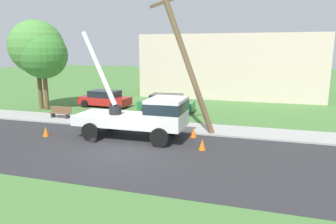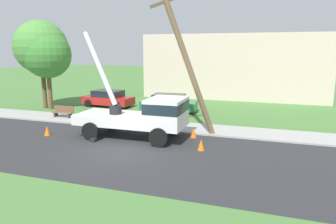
% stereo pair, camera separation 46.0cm
% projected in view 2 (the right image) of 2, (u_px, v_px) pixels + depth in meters
% --- Properties ---
extents(ground_plane, '(120.00, 120.00, 0.00)m').
position_uv_depth(ground_plane, '(185.00, 108.00, 26.54)').
color(ground_plane, '#477538').
extents(road_asphalt, '(80.00, 8.00, 0.01)m').
position_uv_depth(road_asphalt, '(121.00, 151.00, 15.38)').
color(road_asphalt, '#2B2B2D').
rests_on(road_asphalt, ground).
extents(sidewalk_strip, '(80.00, 2.53, 0.10)m').
position_uv_depth(sidewalk_strip, '(158.00, 126.00, 20.27)').
color(sidewalk_strip, '#9E9E99').
rests_on(sidewalk_strip, ground).
extents(utility_truck, '(6.78, 3.20, 5.98)m').
position_uv_depth(utility_truck, '(145.00, 114.00, 17.26)').
color(utility_truck, silver).
rests_on(utility_truck, ground).
extents(leaning_utility_pole, '(3.51, 1.83, 8.55)m').
position_uv_depth(leaning_utility_pole, '(186.00, 60.00, 17.20)').
color(leaning_utility_pole, brown).
rests_on(leaning_utility_pole, ground).
extents(traffic_cone_ahead, '(0.36, 0.36, 0.56)m').
position_uv_depth(traffic_cone_ahead, '(201.00, 145.00, 15.44)').
color(traffic_cone_ahead, orange).
rests_on(traffic_cone_ahead, ground).
extents(traffic_cone_behind, '(0.36, 0.36, 0.56)m').
position_uv_depth(traffic_cone_behind, '(47.00, 131.00, 18.10)').
color(traffic_cone_behind, orange).
rests_on(traffic_cone_behind, ground).
extents(traffic_cone_curbside, '(0.36, 0.36, 0.56)m').
position_uv_depth(traffic_cone_curbside, '(193.00, 133.00, 17.65)').
color(traffic_cone_curbside, orange).
rests_on(traffic_cone_curbside, ground).
extents(parked_sedan_red, '(4.54, 2.26, 1.42)m').
position_uv_depth(parked_sedan_red, '(108.00, 98.00, 27.12)').
color(parked_sedan_red, '#B21E1E').
rests_on(parked_sedan_red, ground).
extents(parked_sedan_green, '(4.53, 2.24, 1.42)m').
position_uv_depth(parked_sedan_green, '(169.00, 103.00, 24.77)').
color(parked_sedan_green, '#1E6638').
rests_on(parked_sedan_green, ground).
extents(park_bench, '(1.60, 0.45, 0.90)m').
position_uv_depth(park_bench, '(63.00, 112.00, 22.51)').
color(park_bench, brown).
rests_on(park_bench, ground).
extents(roadside_tree_near, '(3.85, 3.85, 6.43)m').
position_uv_depth(roadside_tree_near, '(47.00, 55.00, 25.24)').
color(roadside_tree_near, brown).
rests_on(roadside_tree_near, ground).
extents(roadside_tree_far, '(4.35, 4.35, 7.27)m').
position_uv_depth(roadside_tree_far, '(41.00, 47.00, 25.56)').
color(roadside_tree_far, brown).
rests_on(roadside_tree_far, ground).
extents(lowrise_building_backdrop, '(18.00, 6.00, 6.40)m').
position_uv_depth(lowrise_building_backdrop, '(235.00, 66.00, 32.29)').
color(lowrise_building_backdrop, beige).
rests_on(lowrise_building_backdrop, ground).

